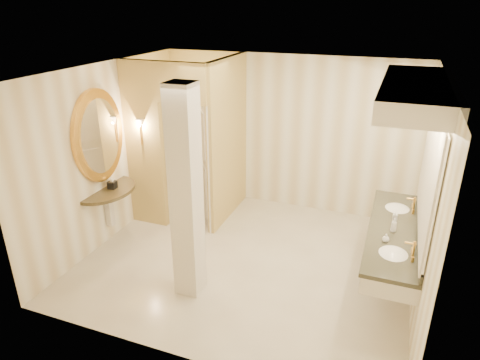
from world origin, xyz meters
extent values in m
plane|color=beige|center=(0.00, 0.00, 0.00)|extent=(4.50, 4.50, 0.00)
plane|color=white|center=(0.00, 0.00, 2.70)|extent=(4.50, 4.50, 0.00)
cube|color=white|center=(0.00, 2.00, 1.35)|extent=(4.50, 0.02, 2.70)
cube|color=white|center=(0.00, -2.00, 1.35)|extent=(4.50, 0.02, 2.70)
cube|color=white|center=(-2.25, 0.00, 1.35)|extent=(0.02, 4.00, 2.70)
cube|color=white|center=(2.25, 0.00, 1.35)|extent=(0.02, 4.00, 2.70)
cube|color=#EFD27D|center=(-0.80, 1.25, 1.35)|extent=(0.10, 1.50, 2.70)
cube|color=#EFD27D|center=(-1.93, 0.50, 1.35)|extent=(0.65, 0.10, 2.70)
cube|color=#EFD27D|center=(-1.20, 0.50, 2.40)|extent=(0.80, 0.10, 0.60)
cube|color=silver|center=(-1.03, 0.83, 1.05)|extent=(0.50, 0.68, 2.10)
cylinder|color=gold|center=(-1.93, 0.43, 1.55)|extent=(0.03, 0.03, 0.30)
cone|color=silver|center=(-1.93, 0.43, 1.75)|extent=(0.14, 0.14, 0.14)
cube|color=silver|center=(1.95, 0.04, 0.73)|extent=(0.60, 2.24, 0.24)
cube|color=black|center=(1.95, 0.04, 0.85)|extent=(0.64, 2.28, 0.05)
cube|color=black|center=(2.23, 0.04, 0.92)|extent=(0.03, 2.24, 0.10)
ellipsoid|color=white|center=(1.95, -0.56, 0.83)|extent=(0.40, 0.44, 0.15)
cylinder|color=gold|center=(2.15, -0.56, 0.96)|extent=(0.03, 0.03, 0.22)
ellipsoid|color=white|center=(1.95, 0.65, 0.83)|extent=(0.40, 0.44, 0.15)
cylinder|color=gold|center=(2.15, 0.65, 0.96)|extent=(0.03, 0.03, 0.22)
cube|color=white|center=(2.23, 0.04, 1.70)|extent=(0.03, 2.24, 1.40)
cube|color=silver|center=(1.95, 0.04, 2.59)|extent=(0.75, 2.44, 0.22)
cylinder|color=black|center=(-2.23, -0.22, 0.85)|extent=(1.05, 1.05, 0.05)
cube|color=silver|center=(-2.19, -0.22, 0.55)|extent=(0.10, 0.10, 0.60)
cylinder|color=gold|center=(-2.21, -0.22, 1.70)|extent=(0.07, 1.05, 1.05)
cylinder|color=white|center=(-2.17, -0.22, 1.70)|extent=(0.02, 0.84, 0.84)
cube|color=silver|center=(-0.45, -0.92, 1.35)|extent=(0.31, 0.31, 2.70)
cube|color=black|center=(-2.11, -0.17, 0.93)|extent=(0.12, 0.12, 0.11)
imported|color=white|center=(-1.29, 1.46, 0.34)|extent=(0.42, 0.68, 0.67)
imported|color=beige|center=(1.93, 0.28, 0.93)|extent=(0.06, 0.06, 0.12)
imported|color=silver|center=(1.85, -0.33, 0.93)|extent=(0.08, 0.08, 0.10)
imported|color=#C6B28C|center=(1.92, -0.04, 0.97)|extent=(0.07, 0.07, 0.18)
camera|label=1|loc=(1.79, -5.02, 3.51)|focal=32.00mm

